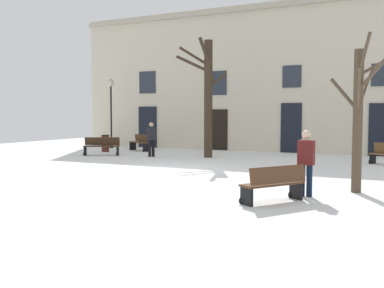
# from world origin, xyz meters

# --- Properties ---
(ground_plane) EXTENTS (34.60, 34.60, 0.00)m
(ground_plane) POSITION_xyz_m (0.00, 0.00, 0.00)
(ground_plane) COLOR white
(building_facade) EXTENTS (21.62, 0.60, 7.91)m
(building_facade) POSITION_xyz_m (-0.01, 9.24, 4.00)
(building_facade) COLOR beige
(building_facade) RESTS_ON ground
(tree_left_of_center) EXTENTS (1.67, 2.34, 3.94)m
(tree_left_of_center) POSITION_xyz_m (6.58, -1.98, 2.03)
(tree_left_of_center) COLOR #4C3D2D
(tree_left_of_center) RESTS_ON ground
(tree_near_facade) EXTENTS (2.22, 2.27, 5.40)m
(tree_near_facade) POSITION_xyz_m (-0.68, 4.81, 2.90)
(tree_near_facade) COLOR #382B1E
(tree_near_facade) RESTS_ON ground
(streetlamp) EXTENTS (0.30, 0.30, 4.09)m
(streetlamp) POSITION_xyz_m (-8.15, 7.50, 2.49)
(streetlamp) COLOR black
(streetlamp) RESTS_ON ground
(litter_bin) EXTENTS (0.43, 0.43, 0.91)m
(litter_bin) POSITION_xyz_m (-6.85, 5.20, 0.46)
(litter_bin) COLOR #4C1E19
(litter_bin) RESTS_ON ground
(bench_back_to_back_left) EXTENTS (1.60, 1.11, 0.90)m
(bench_back_to_back_left) POSITION_xyz_m (-5.52, 6.55, 0.46)
(bench_back_to_back_left) COLOR #51331E
(bench_back_to_back_left) RESTS_ON ground
(bench_near_center_tree) EXTENTS (1.26, 1.57, 0.85)m
(bench_near_center_tree) POSITION_xyz_m (5.03, -4.19, 0.43)
(bench_near_center_tree) COLOR #51331E
(bench_near_center_tree) RESTS_ON ground
(bench_facing_shops) EXTENTS (1.74, 1.11, 0.88)m
(bench_facing_shops) POSITION_xyz_m (-5.73, 3.44, 0.47)
(bench_facing_shops) COLOR #3D2819
(bench_facing_shops) RESTS_ON ground
(person_near_bench) EXTENTS (0.39, 0.25, 1.62)m
(person_near_bench) POSITION_xyz_m (5.52, -3.12, 0.89)
(person_near_bench) COLOR black
(person_near_bench) RESTS_ON ground
(person_strolling) EXTENTS (0.40, 0.44, 1.63)m
(person_strolling) POSITION_xyz_m (-3.18, 3.92, 0.90)
(person_strolling) COLOR black
(person_strolling) RESTS_ON ground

